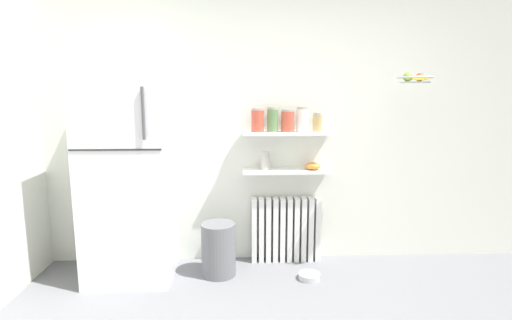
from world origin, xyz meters
TOP-DOWN VIEW (x-y plane):
  - back_wall at (0.00, 2.05)m, footprint 7.04×0.10m
  - refrigerator at (-1.35, 1.67)m, footprint 0.72×0.68m
  - radiator at (0.05, 1.92)m, footprint 0.66×0.12m
  - wall_shelf_lower at (0.05, 1.89)m, footprint 0.82×0.22m
  - wall_shelf_upper at (0.05, 1.89)m, footprint 0.82×0.22m
  - storage_jar_0 at (-0.22, 1.89)m, footprint 0.11×0.11m
  - storage_jar_1 at (-0.08, 1.89)m, footprint 0.10×0.10m
  - storage_jar_2 at (0.05, 1.89)m, footprint 0.12×0.12m
  - storage_jar_3 at (0.19, 1.89)m, footprint 0.11×0.11m
  - storage_jar_4 at (0.33, 1.89)m, footprint 0.09×0.09m
  - vase at (-0.15, 1.89)m, footprint 0.08×0.08m
  - shelf_bowl at (0.29, 1.89)m, footprint 0.15×0.15m
  - trash_bin at (-0.58, 1.64)m, footprint 0.30×0.30m
  - pet_food_bowl at (0.22, 1.52)m, footprint 0.19×0.19m
  - hanging_fruit_basket at (1.06, 1.55)m, footprint 0.30×0.30m

SIDE VIEW (x-z plane):
  - pet_food_bowl at x=0.22m, z-range 0.00..0.05m
  - trash_bin at x=-0.58m, z-range 0.00..0.48m
  - radiator at x=0.05m, z-range 0.00..0.63m
  - wall_shelf_lower at x=0.05m, z-range 0.88..0.91m
  - refrigerator at x=-1.35m, z-range 0.00..1.82m
  - shelf_bowl at x=0.29m, z-range 0.91..0.97m
  - vase at x=-0.15m, z-range 0.91..1.07m
  - wall_shelf_upper at x=0.05m, z-range 1.24..1.26m
  - back_wall at x=0.00m, z-range 0.00..2.60m
  - storage_jar_4 at x=0.33m, z-range 1.26..1.43m
  - storage_jar_2 at x=0.05m, z-range 1.26..1.46m
  - storage_jar_0 at x=-0.22m, z-range 1.26..1.47m
  - storage_jar_1 at x=-0.08m, z-range 1.26..1.48m
  - storage_jar_3 at x=0.19m, z-range 1.26..1.48m
  - hanging_fruit_basket at x=1.06m, z-range 1.69..1.78m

